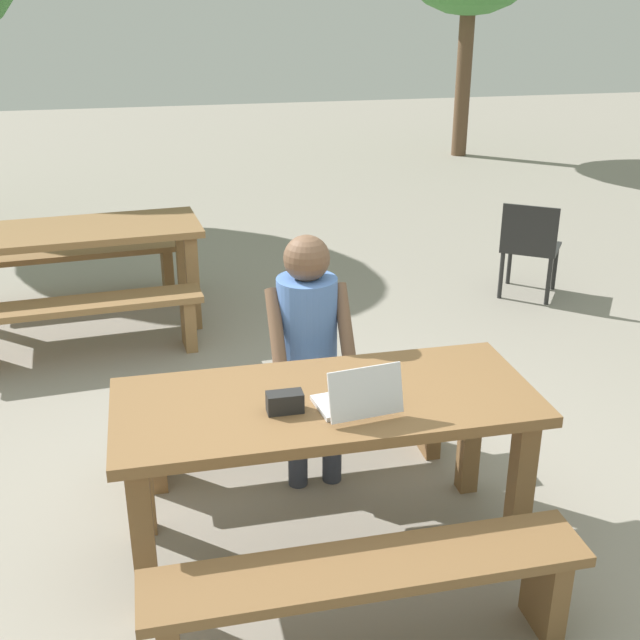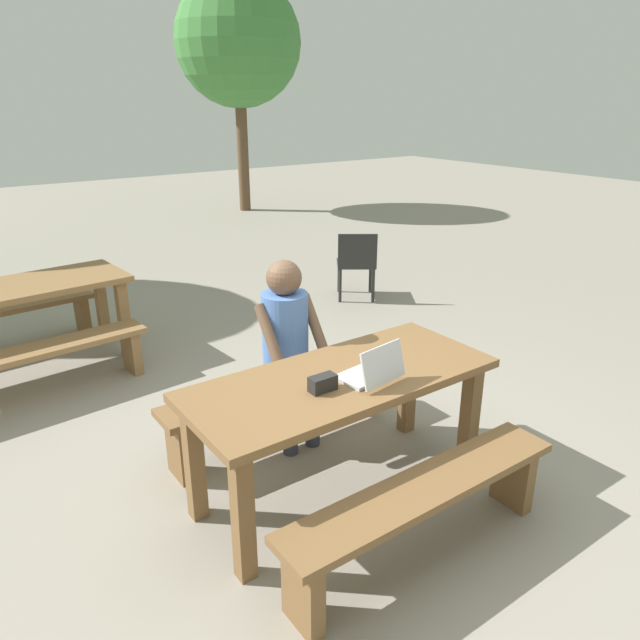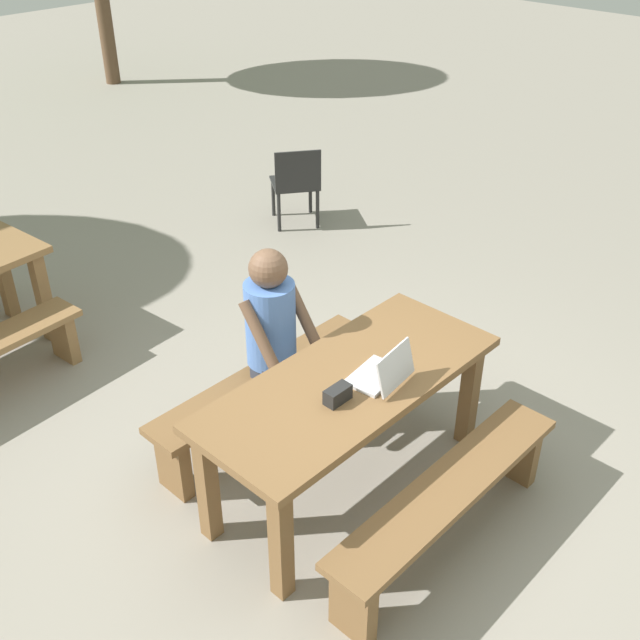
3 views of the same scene
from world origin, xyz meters
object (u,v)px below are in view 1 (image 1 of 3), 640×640
(small_pouch, at_px, (285,402))
(person_seated, at_px, (309,338))
(laptop, at_px, (358,398))
(picnic_table_front, at_px, (326,422))
(picnic_table_mid, at_px, (73,245))
(plastic_chair, at_px, (530,246))

(small_pouch, bearing_deg, person_seated, 71.12)
(laptop, relative_size, person_seated, 0.27)
(picnic_table_front, height_order, picnic_table_mid, picnic_table_mid)
(small_pouch, height_order, plastic_chair, small_pouch)
(person_seated, bearing_deg, laptop, -86.91)
(small_pouch, bearing_deg, picnic_table_mid, 109.18)
(laptop, height_order, small_pouch, laptop)
(person_seated, distance_m, plastic_chair, 3.12)
(picnic_table_front, height_order, person_seated, person_seated)
(picnic_table_front, height_order, laptop, laptop)
(picnic_table_front, height_order, plastic_chair, plastic_chair)
(laptop, bearing_deg, picnic_table_front, -61.64)
(picnic_table_front, distance_m, person_seated, 0.66)
(picnic_table_front, distance_m, plastic_chair, 3.62)
(picnic_table_front, relative_size, person_seated, 1.41)
(laptop, xyz_separation_m, person_seated, (-0.04, 0.80, -0.07))
(picnic_table_front, bearing_deg, laptop, -54.36)
(person_seated, bearing_deg, picnic_table_mid, 119.91)
(plastic_chair, bearing_deg, laptop, 87.62)
(plastic_chair, bearing_deg, small_pouch, 83.57)
(picnic_table_front, relative_size, small_pouch, 12.06)
(picnic_table_front, bearing_deg, plastic_chair, 49.76)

